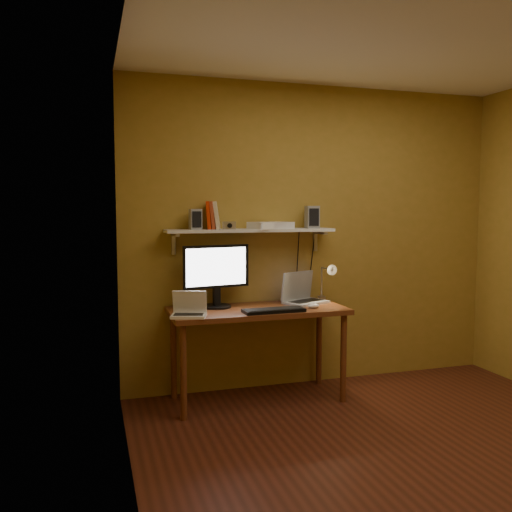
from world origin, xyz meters
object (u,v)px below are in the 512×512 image
object	(u,v)px
wall_shelf	(251,231)
monitor	(216,273)
speaker_left	(195,219)
mouse	(314,306)
router	(271,225)
netbook	(189,309)
shelf_camera	(229,225)
keyboard	(274,310)
desk	(258,319)
speaker_right	(312,217)
laptop	(302,295)
desk_lamp	(327,277)

from	to	relation	value
wall_shelf	monitor	xyz separation A→B (m)	(-0.30, -0.06, -0.33)
monitor	speaker_left	distance (m)	0.46
mouse	router	xyz separation A→B (m)	(-0.25, 0.32, 0.63)
netbook	shelf_camera	world-z (taller)	shelf_camera
keyboard	shelf_camera	bearing A→B (deg)	128.21
desk	wall_shelf	size ratio (longest dim) A/B	1.00
speaker_left	router	world-z (taller)	speaker_left
wall_shelf	speaker_right	xyz separation A→B (m)	(0.54, 0.00, 0.11)
laptop	desk_lamp	bearing A→B (deg)	-26.27
mouse	router	size ratio (longest dim) A/B	0.30
desk	laptop	distance (m)	0.48
desk	keyboard	distance (m)	0.23
laptop	wall_shelf	bearing A→B (deg)	147.69
desk	router	xyz separation A→B (m)	(0.17, 0.19, 0.74)
mouse	router	world-z (taller)	router
netbook	speaker_left	bearing A→B (deg)	88.39
wall_shelf	keyboard	xyz separation A→B (m)	(0.07, -0.39, -0.60)
netbook	speaker_right	distance (m)	1.36
laptop	desk	bearing A→B (deg)	172.76
keyboard	mouse	xyz separation A→B (m)	(0.36, 0.06, 0.01)
netbook	mouse	bearing A→B (deg)	19.50
monitor	shelf_camera	bearing A→B (deg)	-11.14
speaker_right	shelf_camera	world-z (taller)	speaker_right
router	laptop	bearing A→B (deg)	-12.06
monitor	desk_lamp	distance (m)	0.97
desk_lamp	shelf_camera	size ratio (longest dim) A/B	3.51
speaker_right	shelf_camera	xyz separation A→B (m)	(-0.74, -0.07, -0.06)
mouse	monitor	bearing A→B (deg)	149.46
monitor	keyboard	xyz separation A→B (m)	(0.37, -0.32, -0.27)
desk	keyboard	bearing A→B (deg)	-70.32
monitor	desk_lamp	xyz separation A→B (m)	(0.96, -0.00, -0.07)
keyboard	desk_lamp	xyz separation A→B (m)	(0.59, 0.32, 0.20)
desk	wall_shelf	world-z (taller)	wall_shelf
shelf_camera	router	xyz separation A→B (m)	(0.37, 0.06, -0.00)
netbook	speaker_right	bearing A→B (deg)	35.23
wall_shelf	monitor	bearing A→B (deg)	-167.99
monitor	keyboard	bearing A→B (deg)	-50.77
desk	mouse	size ratio (longest dim) A/B	13.78
netbook	shelf_camera	size ratio (longest dim) A/B	2.73
shelf_camera	router	world-z (taller)	shelf_camera
speaker_right	keyboard	bearing A→B (deg)	-135.46
monitor	speaker_right	distance (m)	0.96
laptop	netbook	distance (m)	1.06
keyboard	speaker_right	distance (m)	0.94
wall_shelf	speaker_right	distance (m)	0.56
laptop	keyboard	bearing A→B (deg)	-162.48
laptop	mouse	distance (m)	0.27
monitor	keyboard	world-z (taller)	monitor
desk	netbook	xyz separation A→B (m)	(-0.58, -0.17, 0.14)
desk_lamp	speaker_right	world-z (taller)	speaker_right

